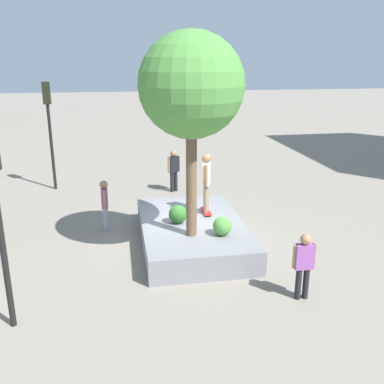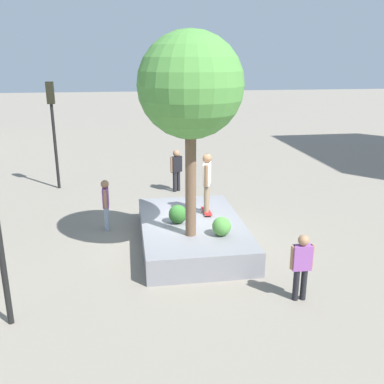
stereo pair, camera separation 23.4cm
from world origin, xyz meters
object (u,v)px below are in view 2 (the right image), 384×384
at_px(plaza_tree, 191,87).
at_px(traffic_light_corner, 53,117).
at_px(pedestrian_crossing, 106,201).
at_px(passerby_with_bag, 176,168).
at_px(skateboard, 207,211).
at_px(bystander_watching, 302,263).
at_px(planter_ledge, 192,233).
at_px(skateboarder, 207,178).

height_order(plaza_tree, traffic_light_corner, plaza_tree).
distance_m(pedestrian_crossing, passerby_with_bag, 4.58).
distance_m(skateboard, bystander_watching, 4.26).
height_order(planter_ledge, skateboard, skateboard).
xyz_separation_m(skateboarder, traffic_light_corner, (5.71, 5.17, 1.19)).
relative_size(plaza_tree, skateboarder, 2.93).
relative_size(planter_ledge, skateboard, 5.82).
distance_m(skateboarder, pedestrian_crossing, 3.23).
bearing_deg(planter_ledge, skateboard, -39.78).
height_order(traffic_light_corner, bystander_watching, traffic_light_corner).
relative_size(planter_ledge, traffic_light_corner, 1.08).
relative_size(skateboard, traffic_light_corner, 0.19).
bearing_deg(traffic_light_corner, plaza_tree, -148.65).
relative_size(traffic_light_corner, bystander_watching, 2.76).
bearing_deg(skateboard, traffic_light_corner, 42.14).
xyz_separation_m(planter_ledge, passerby_with_bag, (5.18, -0.16, 0.65)).
xyz_separation_m(planter_ledge, traffic_light_corner, (6.37, 4.62, 2.61)).
relative_size(traffic_light_corner, pedestrian_crossing, 2.66).
bearing_deg(skateboard, skateboarder, 116.57).
bearing_deg(skateboard, pedestrian_crossing, 75.46).
bearing_deg(bystander_watching, passerby_with_bag, 11.47).
bearing_deg(pedestrian_crossing, plaza_tree, -135.79).
xyz_separation_m(plaza_tree, passerby_with_bag, (6.10, -0.34, -3.53)).
bearing_deg(plaza_tree, bystander_watching, -139.81).
distance_m(skateboarder, bystander_watching, 4.35).
distance_m(skateboard, pedestrian_crossing, 3.13).
bearing_deg(planter_ledge, plaza_tree, 169.17).
relative_size(skateboard, pedestrian_crossing, 0.50).
xyz_separation_m(traffic_light_corner, bystander_watching, (-9.75, -6.52, -2.05)).
relative_size(planter_ledge, bystander_watching, 2.99).
height_order(pedestrian_crossing, passerby_with_bag, passerby_with_bag).
height_order(bystander_watching, pedestrian_crossing, pedestrian_crossing).
xyz_separation_m(skateboard, passerby_with_bag, (4.52, 0.39, 0.26)).
bearing_deg(passerby_with_bag, plaza_tree, 176.81).
xyz_separation_m(plaza_tree, skateboard, (1.58, -0.73, -3.79)).
height_order(skateboard, pedestrian_crossing, pedestrian_crossing).
distance_m(plaza_tree, traffic_light_corner, 8.68).
xyz_separation_m(bystander_watching, passerby_with_bag, (8.56, 1.74, 0.08)).
height_order(planter_ledge, traffic_light_corner, traffic_light_corner).
bearing_deg(passerby_with_bag, traffic_light_corner, 76.04).
bearing_deg(traffic_light_corner, pedestrian_crossing, -156.51).
distance_m(plaza_tree, skateboard, 4.17).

